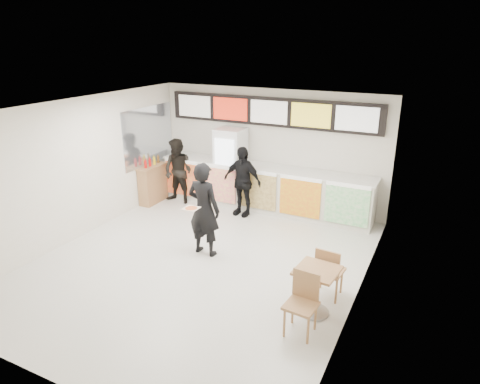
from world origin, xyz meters
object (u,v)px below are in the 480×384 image
Objects in this scene: service_counter at (263,188)px; customer_mid at (242,181)px; customer_left at (178,171)px; cafe_table at (316,283)px; drinks_fridge at (231,167)px; condiment_ledge at (153,184)px; customer_main at (204,209)px.

service_counter is 3.21× the size of customer_mid.
customer_mid is at bearing 3.71° from customer_left.
customer_left is 1.04× the size of cafe_table.
drinks_fridge reaches higher than customer_mid.
cafe_table is (4.69, -3.14, -0.31)m from customer_left.
customer_mid reaches higher than condiment_ledge.
drinks_fridge is 1.38m from customer_left.
service_counter is 2.94m from condiment_ledge.
service_counter is at bearing 17.64° from customer_left.
condiment_ledge is (-2.82, -0.83, -0.06)m from service_counter.
service_counter is 4.62× the size of condiment_ledge.
customer_mid is (-0.33, -0.54, 0.29)m from service_counter.
customer_main reaches higher than cafe_table.
drinks_fridge is 0.84m from customer_mid.
customer_mid is 4.24m from cafe_table.
service_counter is at bearing 129.60° from cafe_table.
customer_left is 0.99× the size of customer_mid.
condiment_ledge is at bearing 157.22° from cafe_table.
condiment_ledge reaches higher than cafe_table.
condiment_ledge is at bearing -31.64° from customer_main.
customer_main is at bearing -73.19° from drinks_fridge.
customer_left reaches higher than cafe_table.
condiment_ledge is (-2.71, 1.88, -0.45)m from customer_main.
customer_main reaches higher than customer_left.
service_counter reaches higher than cafe_table.
drinks_fridge is 1.22× the size of cafe_table.
condiment_ledge is at bearing -155.85° from drinks_fridge.
drinks_fridge reaches higher than cafe_table.
drinks_fridge is at bearing 24.15° from condiment_ledge.
customer_left is at bearing -155.96° from drinks_fridge.
customer_main is (0.82, -2.73, -0.04)m from drinks_fridge.
drinks_fridge is at bearing -70.05° from customer_main.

